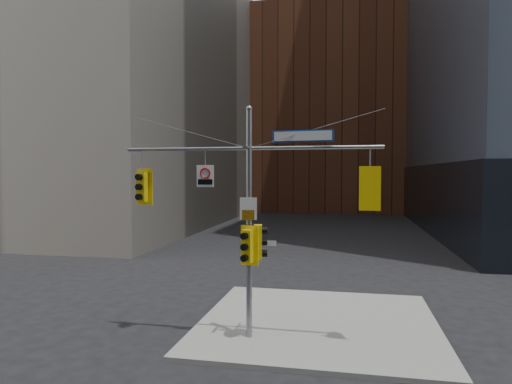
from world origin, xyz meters
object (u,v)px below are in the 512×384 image
at_px(traffic_light_pole_side, 259,242).
at_px(traffic_light_pole_front, 247,246).
at_px(signal_assembly, 249,200).
at_px(traffic_light_west_arm, 142,187).
at_px(traffic_light_east_arm, 370,188).
at_px(regulatory_sign_arm, 205,175).
at_px(street_sign_blade, 303,136).

xyz_separation_m(traffic_light_pole_side, traffic_light_pole_front, (-0.32, -0.28, -0.10)).
distance_m(signal_assembly, traffic_light_west_arm, 3.56).
xyz_separation_m(traffic_light_west_arm, traffic_light_east_arm, (7.14, -0.01, -0.00)).
relative_size(traffic_light_west_arm, traffic_light_pole_front, 0.96).
relative_size(signal_assembly, traffic_light_pole_side, 7.54).
relative_size(traffic_light_pole_side, regulatory_sign_arm, 1.54).
distance_m(traffic_light_west_arm, traffic_light_pole_side, 4.21).
bearing_deg(signal_assembly, street_sign_blade, 0.12).
bearing_deg(signal_assembly, traffic_light_pole_front, -89.69).
distance_m(signal_assembly, street_sign_blade, 2.53).
bearing_deg(traffic_light_pole_side, traffic_light_east_arm, -100.77).
relative_size(traffic_light_pole_side, street_sign_blade, 0.57).
xyz_separation_m(traffic_light_pole_front, regulatory_sign_arm, (-1.40, 0.25, 2.14)).
distance_m(traffic_light_west_arm, traffic_light_pole_front, 3.97).
bearing_deg(street_sign_blade, traffic_light_east_arm, 6.40).
bearing_deg(traffic_light_pole_side, traffic_light_west_arm, 79.51).
bearing_deg(street_sign_blade, regulatory_sign_arm, -173.08).
relative_size(signal_assembly, traffic_light_pole_front, 6.52).
bearing_deg(traffic_light_pole_front, traffic_light_pole_side, 55.26).
xyz_separation_m(signal_assembly, regulatory_sign_arm, (-1.40, -0.02, 0.75)).
bearing_deg(traffic_light_west_arm, traffic_light_pole_front, 3.86).
distance_m(traffic_light_west_arm, street_sign_blade, 5.40).
bearing_deg(regulatory_sign_arm, traffic_light_west_arm, 177.46).
bearing_deg(traffic_light_pole_side, signal_assembly, 82.17).
height_order(signal_assembly, regulatory_sign_arm, signal_assembly).
bearing_deg(regulatory_sign_arm, signal_assembly, -0.83).
xyz_separation_m(signal_assembly, street_sign_blade, (1.64, 0.00, 1.93)).
bearing_deg(regulatory_sign_arm, traffic_light_pole_side, -0.48).
height_order(traffic_light_west_arm, street_sign_blade, street_sign_blade).
bearing_deg(traffic_light_pole_front, traffic_light_east_arm, 18.31).
distance_m(signal_assembly, traffic_light_pole_front, 1.41).
distance_m(traffic_light_pole_side, regulatory_sign_arm, 2.67).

